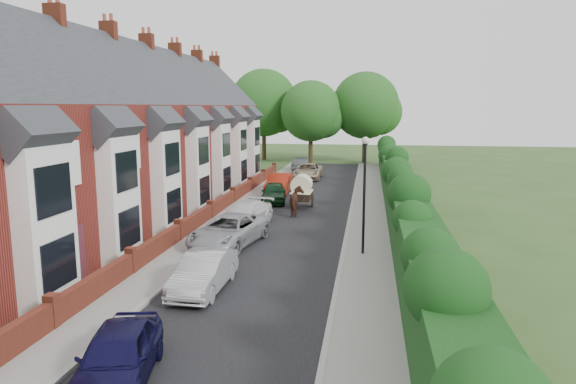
{
  "coord_description": "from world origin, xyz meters",
  "views": [
    {
      "loc": [
        3.56,
        -17.76,
        6.42
      ],
      "look_at": [
        -0.38,
        7.12,
        2.2
      ],
      "focal_mm": 32.0,
      "sensor_mm": 36.0,
      "label": 1
    }
  ],
  "objects_px": {
    "car_silver_a": "(204,272)",
    "car_white": "(245,214)",
    "car_silver_b": "(229,231)",
    "car_beige": "(308,171)",
    "horse": "(297,202)",
    "car_green": "(274,193)",
    "horse_cart": "(302,189)",
    "car_navy": "(118,356)",
    "lamppost": "(364,181)",
    "car_grey": "(301,166)",
    "car_red": "(279,184)"
  },
  "relations": [
    {
      "from": "car_silver_a",
      "to": "car_white",
      "type": "relative_size",
      "value": 0.91
    },
    {
      "from": "car_silver_b",
      "to": "car_beige",
      "type": "distance_m",
      "value": 22.68
    },
    {
      "from": "horse",
      "to": "car_green",
      "type": "bearing_deg",
      "value": -70.28
    },
    {
      "from": "horse",
      "to": "horse_cart",
      "type": "relative_size",
      "value": 0.66
    },
    {
      "from": "horse",
      "to": "horse_cart",
      "type": "distance_m",
      "value": 2.18
    },
    {
      "from": "car_navy",
      "to": "car_silver_b",
      "type": "relative_size",
      "value": 0.79
    },
    {
      "from": "lamppost",
      "to": "car_navy",
      "type": "height_order",
      "value": "lamppost"
    },
    {
      "from": "car_green",
      "to": "car_grey",
      "type": "distance_m",
      "value": 16.08
    },
    {
      "from": "car_green",
      "to": "car_beige",
      "type": "xyz_separation_m",
      "value": [
        0.94,
        11.65,
        0.02
      ]
    },
    {
      "from": "car_white",
      "to": "car_green",
      "type": "height_order",
      "value": "car_green"
    },
    {
      "from": "car_silver_b",
      "to": "horse",
      "type": "xyz_separation_m",
      "value": [
        2.2,
        7.09,
        0.14
      ]
    },
    {
      "from": "car_red",
      "to": "car_beige",
      "type": "distance_m",
      "value": 8.1
    },
    {
      "from": "car_silver_a",
      "to": "car_silver_b",
      "type": "xyz_separation_m",
      "value": [
        -0.73,
        5.9,
        0.03
      ]
    },
    {
      "from": "horse_cart",
      "to": "car_red",
      "type": "bearing_deg",
      "value": 113.77
    },
    {
      "from": "car_silver_b",
      "to": "horse_cart",
      "type": "xyz_separation_m",
      "value": [
        2.2,
        9.24,
        0.53
      ]
    },
    {
      "from": "car_green",
      "to": "horse_cart",
      "type": "xyz_separation_m",
      "value": [
        2.14,
        -1.77,
        0.56
      ]
    },
    {
      "from": "car_red",
      "to": "car_grey",
      "type": "relative_size",
      "value": 0.96
    },
    {
      "from": "car_silver_b",
      "to": "car_red",
      "type": "distance_m",
      "value": 14.65
    },
    {
      "from": "car_navy",
      "to": "horse_cart",
      "type": "relative_size",
      "value": 1.34
    },
    {
      "from": "car_silver_a",
      "to": "horse",
      "type": "xyz_separation_m",
      "value": [
        1.47,
        12.99,
        0.17
      ]
    },
    {
      "from": "car_silver_a",
      "to": "car_white",
      "type": "bearing_deg",
      "value": 96.07
    },
    {
      "from": "car_navy",
      "to": "car_silver_b",
      "type": "distance_m",
      "value": 12.16
    },
    {
      "from": "lamppost",
      "to": "car_beige",
      "type": "distance_m",
      "value": 24.11
    },
    {
      "from": "car_white",
      "to": "car_beige",
      "type": "relative_size",
      "value": 0.9
    },
    {
      "from": "car_navy",
      "to": "car_green",
      "type": "relative_size",
      "value": 1.01
    },
    {
      "from": "car_silver_b",
      "to": "horse",
      "type": "distance_m",
      "value": 7.42
    },
    {
      "from": "lamppost",
      "to": "car_silver_b",
      "type": "xyz_separation_m",
      "value": [
        -6.2,
        0.74,
        -2.59
      ]
    },
    {
      "from": "car_red",
      "to": "car_beige",
      "type": "relative_size",
      "value": 0.9
    },
    {
      "from": "car_silver_b",
      "to": "horse",
      "type": "height_order",
      "value": "horse"
    },
    {
      "from": "car_white",
      "to": "lamppost",
      "type": "bearing_deg",
      "value": -22.87
    },
    {
      "from": "lamppost",
      "to": "car_silver_a",
      "type": "xyz_separation_m",
      "value": [
        -5.47,
        -5.16,
        -2.63
      ]
    },
    {
      "from": "car_green",
      "to": "horse_cart",
      "type": "relative_size",
      "value": 1.32
    },
    {
      "from": "car_grey",
      "to": "horse",
      "type": "bearing_deg",
      "value": -93.81
    },
    {
      "from": "lamppost",
      "to": "horse_cart",
      "type": "bearing_deg",
      "value": 111.83
    },
    {
      "from": "car_navy",
      "to": "horse_cart",
      "type": "height_order",
      "value": "horse_cart"
    },
    {
      "from": "car_silver_b",
      "to": "car_white",
      "type": "relative_size",
      "value": 1.13
    },
    {
      "from": "car_silver_a",
      "to": "car_grey",
      "type": "xyz_separation_m",
      "value": [
        -0.93,
        32.99,
        0.01
      ]
    },
    {
      "from": "car_silver_a",
      "to": "car_beige",
      "type": "relative_size",
      "value": 0.82
    },
    {
      "from": "lamppost",
      "to": "car_silver_b",
      "type": "height_order",
      "value": "lamppost"
    },
    {
      "from": "car_silver_b",
      "to": "horse_cart",
      "type": "height_order",
      "value": "horse_cart"
    },
    {
      "from": "car_beige",
      "to": "car_grey",
      "type": "height_order",
      "value": "car_beige"
    },
    {
      "from": "car_red",
      "to": "horse_cart",
      "type": "height_order",
      "value": "horse_cart"
    },
    {
      "from": "car_navy",
      "to": "car_green",
      "type": "xyz_separation_m",
      "value": [
        -0.63,
        23.14,
        -0.01
      ]
    },
    {
      "from": "car_silver_b",
      "to": "car_grey",
      "type": "height_order",
      "value": "car_silver_b"
    },
    {
      "from": "car_silver_b",
      "to": "car_green",
      "type": "relative_size",
      "value": 1.28
    },
    {
      "from": "horse_cart",
      "to": "car_silver_a",
      "type": "bearing_deg",
      "value": -95.54
    },
    {
      "from": "car_navy",
      "to": "car_beige",
      "type": "height_order",
      "value": "car_beige"
    },
    {
      "from": "car_red",
      "to": "horse_cart",
      "type": "distance_m",
      "value": 5.94
    },
    {
      "from": "car_silver_a",
      "to": "lamppost",
      "type": "bearing_deg",
      "value": 44.0
    },
    {
      "from": "horse_cart",
      "to": "car_beige",
      "type": "bearing_deg",
      "value": 95.08
    }
  ]
}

